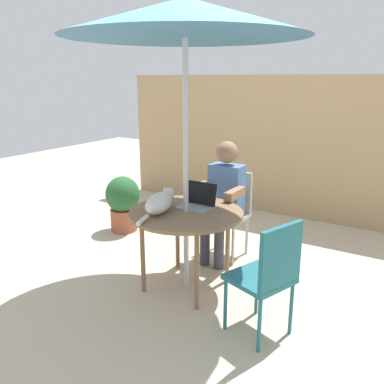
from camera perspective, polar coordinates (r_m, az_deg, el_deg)
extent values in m
plane|color=#BCAD93|center=(3.81, -0.81, -13.09)|extent=(14.00, 14.00, 0.00)
cube|color=tan|center=(5.61, 12.61, 6.20)|extent=(4.85, 0.08, 1.88)
cylinder|color=brown|center=(3.52, -0.85, -2.96)|extent=(1.00, 1.00, 0.03)
cylinder|color=brown|center=(3.75, 5.03, -7.74)|extent=(0.04, 0.04, 0.69)
cylinder|color=brown|center=(4.00, -2.06, -6.12)|extent=(0.04, 0.04, 0.69)
cylinder|color=brown|center=(3.59, -6.96, -8.87)|extent=(0.04, 0.04, 0.69)
cylinder|color=brown|center=(3.31, 0.68, -11.01)|extent=(0.04, 0.04, 0.69)
cylinder|color=#B7B7BC|center=(3.41, -0.88, 3.85)|extent=(0.04, 0.04, 2.27)
cone|color=#33668C|center=(3.36, -0.97, 23.37)|extent=(1.94, 1.94, 0.29)
sphere|color=#B7B7BC|center=(3.36, -0.97, 23.63)|extent=(0.06, 0.06, 0.06)
cube|color=#B2A899|center=(4.25, 4.80, -3.52)|extent=(0.40, 0.40, 0.04)
cube|color=#B2A899|center=(4.33, 5.95, 0.13)|extent=(0.40, 0.04, 0.44)
cylinder|color=#B2A899|center=(4.41, 7.72, -6.05)|extent=(0.03, 0.03, 0.42)
cylinder|color=#B2A899|center=(4.54, 3.79, -5.26)|extent=(0.03, 0.03, 0.42)
cylinder|color=#B2A899|center=(4.27, 1.64, -6.67)|extent=(0.03, 0.03, 0.42)
cylinder|color=#B2A899|center=(4.12, 5.78, -7.58)|extent=(0.03, 0.03, 0.42)
cube|color=#1E606B|center=(3.04, 9.47, -11.93)|extent=(0.51, 0.51, 0.04)
cube|color=#1E606B|center=(2.83, 12.40, -8.89)|extent=(0.17, 0.39, 0.44)
cylinder|color=#1E606B|center=(2.94, 9.47, -18.03)|extent=(0.03, 0.03, 0.42)
cylinder|color=#1E606B|center=(3.17, 13.78, -15.63)|extent=(0.03, 0.03, 0.42)
cylinder|color=#1E606B|center=(3.36, 9.11, -13.47)|extent=(0.03, 0.03, 0.42)
cylinder|color=#1E606B|center=(3.14, 4.73, -15.48)|extent=(0.03, 0.03, 0.42)
cube|color=#4C72A5|center=(4.16, 4.89, 0.22)|extent=(0.34, 0.20, 0.54)
sphere|color=#936B4C|center=(4.07, 4.96, 5.62)|extent=(0.22, 0.22, 0.22)
cube|color=#383842|center=(4.14, 2.89, -3.04)|extent=(0.12, 0.30, 0.12)
cylinder|color=#383842|center=(4.11, 1.83, -7.27)|extent=(0.10, 0.10, 0.45)
cube|color=#383842|center=(4.07, 4.87, -3.41)|extent=(0.12, 0.30, 0.12)
cylinder|color=#383842|center=(4.04, 3.81, -7.73)|extent=(0.10, 0.10, 0.45)
cube|color=#936B4C|center=(4.06, 0.98, 0.59)|extent=(0.08, 0.32, 0.08)
cube|color=#936B4C|center=(3.88, 6.08, -0.23)|extent=(0.08, 0.32, 0.08)
cube|color=gray|center=(3.59, 0.46, -2.22)|extent=(0.31, 0.23, 0.02)
cube|color=black|center=(3.64, 1.34, -0.17)|extent=(0.30, 0.07, 0.20)
cube|color=gray|center=(3.65, 1.41, -0.14)|extent=(0.30, 0.06, 0.20)
ellipsoid|color=silver|center=(3.47, -4.68, -1.58)|extent=(0.28, 0.43, 0.17)
sphere|color=silver|center=(3.66, -3.36, -0.27)|extent=(0.11, 0.11, 0.11)
ellipsoid|color=white|center=(3.57, -4.01, -1.66)|extent=(0.15, 0.15, 0.09)
cylinder|color=silver|center=(3.25, -6.98, -3.94)|extent=(0.08, 0.18, 0.04)
cone|color=silver|center=(3.64, -2.93, 0.45)|extent=(0.04, 0.04, 0.03)
cone|color=silver|center=(3.66, -3.82, 0.52)|extent=(0.04, 0.04, 0.03)
cylinder|color=#9E5138|center=(5.12, -9.58, -3.86)|extent=(0.32, 0.32, 0.27)
ellipsoid|color=#26592D|center=(5.02, -9.75, -0.33)|extent=(0.42, 0.42, 0.45)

